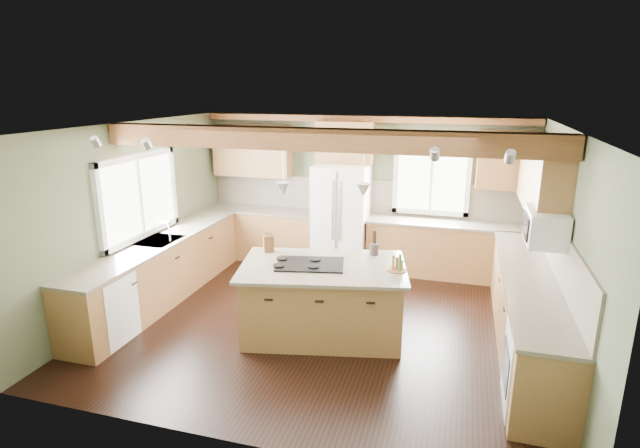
# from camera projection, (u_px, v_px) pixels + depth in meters

# --- Properties ---
(floor) EXTENTS (5.60, 5.60, 0.00)m
(floor) POSITION_uv_depth(u_px,v_px,m) (325.00, 322.00, 6.73)
(floor) COLOR black
(floor) RESTS_ON ground
(ceiling) EXTENTS (5.60, 5.60, 0.00)m
(ceiling) POSITION_uv_depth(u_px,v_px,m) (325.00, 126.00, 6.03)
(ceiling) COLOR silver
(ceiling) RESTS_ON wall_back
(wall_back) EXTENTS (5.60, 0.00, 5.60)m
(wall_back) POSITION_uv_depth(u_px,v_px,m) (363.00, 191.00, 8.70)
(wall_back) COLOR #4F553C
(wall_back) RESTS_ON ground
(wall_left) EXTENTS (0.00, 5.00, 5.00)m
(wall_left) POSITION_uv_depth(u_px,v_px,m) (137.00, 214.00, 7.13)
(wall_left) COLOR #4F553C
(wall_left) RESTS_ON ground
(wall_right) EXTENTS (0.00, 5.00, 5.00)m
(wall_right) POSITION_uv_depth(u_px,v_px,m) (563.00, 248.00, 5.64)
(wall_right) COLOR #4F553C
(wall_right) RESTS_ON ground
(ceiling_beam) EXTENTS (5.55, 0.26, 0.26)m
(ceiling_beam) POSITION_uv_depth(u_px,v_px,m) (319.00, 140.00, 5.79)
(ceiling_beam) COLOR #592F19
(ceiling_beam) RESTS_ON ceiling
(soffit_trim) EXTENTS (5.55, 0.20, 0.10)m
(soffit_trim) POSITION_uv_depth(u_px,v_px,m) (364.00, 119.00, 8.27)
(soffit_trim) COLOR #592F19
(soffit_trim) RESTS_ON ceiling
(backsplash_back) EXTENTS (5.58, 0.03, 0.58)m
(backsplash_back) POSITION_uv_depth(u_px,v_px,m) (363.00, 196.00, 8.71)
(backsplash_back) COLOR brown
(backsplash_back) RESTS_ON wall_back
(backsplash_right) EXTENTS (0.03, 3.70, 0.58)m
(backsplash_right) POSITION_uv_depth(u_px,v_px,m) (560.00, 254.00, 5.71)
(backsplash_right) COLOR brown
(backsplash_right) RESTS_ON wall_right
(base_cab_back_left) EXTENTS (2.02, 0.60, 0.88)m
(base_cab_back_left) POSITION_uv_depth(u_px,v_px,m) (263.00, 235.00, 9.13)
(base_cab_back_left) COLOR brown
(base_cab_back_left) RESTS_ON floor
(counter_back_left) EXTENTS (2.06, 0.64, 0.04)m
(counter_back_left) POSITION_uv_depth(u_px,v_px,m) (262.00, 210.00, 9.00)
(counter_back_left) COLOR #443F32
(counter_back_left) RESTS_ON base_cab_back_left
(base_cab_back_right) EXTENTS (2.62, 0.60, 0.88)m
(base_cab_back_right) POSITION_uv_depth(u_px,v_px,m) (447.00, 250.00, 8.25)
(base_cab_back_right) COLOR brown
(base_cab_back_right) RESTS_ON floor
(counter_back_right) EXTENTS (2.66, 0.64, 0.04)m
(counter_back_right) POSITION_uv_depth(u_px,v_px,m) (449.00, 224.00, 8.13)
(counter_back_right) COLOR #443F32
(counter_back_right) RESTS_ON base_cab_back_right
(base_cab_left) EXTENTS (0.60, 3.70, 0.88)m
(base_cab_left) POSITION_uv_depth(u_px,v_px,m) (162.00, 271.00, 7.33)
(base_cab_left) COLOR brown
(base_cab_left) RESTS_ON floor
(counter_left) EXTENTS (0.64, 3.74, 0.04)m
(counter_left) POSITION_uv_depth(u_px,v_px,m) (159.00, 241.00, 7.20)
(counter_left) COLOR #443F32
(counter_left) RESTS_ON base_cab_left
(base_cab_right) EXTENTS (0.60, 3.70, 0.88)m
(base_cab_right) POSITION_uv_depth(u_px,v_px,m) (526.00, 313.00, 5.99)
(base_cab_right) COLOR brown
(base_cab_right) RESTS_ON floor
(counter_right) EXTENTS (0.64, 3.74, 0.04)m
(counter_right) POSITION_uv_depth(u_px,v_px,m) (530.00, 277.00, 5.87)
(counter_right) COLOR #443F32
(counter_right) RESTS_ON base_cab_right
(upper_cab_back_left) EXTENTS (1.40, 0.35, 0.90)m
(upper_cab_back_left) POSITION_uv_depth(u_px,v_px,m) (253.00, 151.00, 8.89)
(upper_cab_back_left) COLOR brown
(upper_cab_back_left) RESTS_ON wall_back
(upper_cab_over_fridge) EXTENTS (0.96, 0.35, 0.70)m
(upper_cab_over_fridge) POSITION_uv_depth(u_px,v_px,m) (345.00, 142.00, 8.39)
(upper_cab_over_fridge) COLOR brown
(upper_cab_over_fridge) RESTS_ON wall_back
(upper_cab_right) EXTENTS (0.35, 2.20, 0.90)m
(upper_cab_right) POSITION_uv_depth(u_px,v_px,m) (543.00, 177.00, 6.34)
(upper_cab_right) COLOR brown
(upper_cab_right) RESTS_ON wall_right
(upper_cab_back_corner) EXTENTS (0.90, 0.35, 0.90)m
(upper_cab_back_corner) POSITION_uv_depth(u_px,v_px,m) (508.00, 160.00, 7.75)
(upper_cab_back_corner) COLOR brown
(upper_cab_back_corner) RESTS_ON wall_back
(window_left) EXTENTS (0.04, 1.60, 1.05)m
(window_left) POSITION_uv_depth(u_px,v_px,m) (138.00, 196.00, 7.10)
(window_left) COLOR white
(window_left) RESTS_ON wall_left
(window_back) EXTENTS (1.10, 0.04, 1.00)m
(window_back) POSITION_uv_depth(u_px,v_px,m) (431.00, 180.00, 8.30)
(window_back) COLOR white
(window_back) RESTS_ON wall_back
(sink) EXTENTS (0.50, 0.65, 0.03)m
(sink) POSITION_uv_depth(u_px,v_px,m) (159.00, 241.00, 7.20)
(sink) COLOR #262628
(sink) RESTS_ON counter_left
(faucet) EXTENTS (0.02, 0.02, 0.28)m
(faucet) POSITION_uv_depth(u_px,v_px,m) (170.00, 233.00, 7.11)
(faucet) COLOR #B2B2B7
(faucet) RESTS_ON sink
(dishwasher) EXTENTS (0.60, 0.60, 0.84)m
(dishwasher) POSITION_uv_depth(u_px,v_px,m) (103.00, 309.00, 6.12)
(dishwasher) COLOR white
(dishwasher) RESTS_ON floor
(oven) EXTENTS (0.60, 0.72, 0.84)m
(oven) POSITION_uv_depth(u_px,v_px,m) (539.00, 371.00, 4.80)
(oven) COLOR white
(oven) RESTS_ON floor
(microwave) EXTENTS (0.40, 0.70, 0.38)m
(microwave) POSITION_uv_depth(u_px,v_px,m) (546.00, 227.00, 5.58)
(microwave) COLOR white
(microwave) RESTS_ON wall_right
(pendant_left) EXTENTS (0.18, 0.18, 0.16)m
(pendant_left) POSITION_uv_depth(u_px,v_px,m) (283.00, 189.00, 5.97)
(pendant_left) COLOR #B2B2B7
(pendant_left) RESTS_ON ceiling
(pendant_right) EXTENTS (0.18, 0.18, 0.16)m
(pendant_right) POSITION_uv_depth(u_px,v_px,m) (363.00, 190.00, 5.90)
(pendant_right) COLOR #B2B2B7
(pendant_right) RESTS_ON ceiling
(refrigerator) EXTENTS (0.90, 0.74, 1.80)m
(refrigerator) POSITION_uv_depth(u_px,v_px,m) (341.00, 217.00, 8.53)
(refrigerator) COLOR white
(refrigerator) RESTS_ON floor
(island) EXTENTS (2.11, 1.54, 0.88)m
(island) POSITION_uv_depth(u_px,v_px,m) (323.00, 301.00, 6.33)
(island) COLOR brown
(island) RESTS_ON floor
(island_top) EXTENTS (2.26, 1.69, 0.04)m
(island_top) POSITION_uv_depth(u_px,v_px,m) (323.00, 267.00, 6.20)
(island_top) COLOR #443F32
(island_top) RESTS_ON island
(cooktop) EXTENTS (0.93, 0.71, 0.02)m
(cooktop) POSITION_uv_depth(u_px,v_px,m) (310.00, 264.00, 6.21)
(cooktop) COLOR black
(cooktop) RESTS_ON island_top
(knife_block) EXTENTS (0.16, 0.15, 0.22)m
(knife_block) POSITION_uv_depth(u_px,v_px,m) (269.00, 244.00, 6.68)
(knife_block) COLOR brown
(knife_block) RESTS_ON island_top
(utensil_crock) EXTENTS (0.13, 0.13, 0.15)m
(utensil_crock) POSITION_uv_depth(u_px,v_px,m) (374.00, 249.00, 6.56)
(utensil_crock) COLOR #48423A
(utensil_crock) RESTS_ON island_top
(bottle_tray) EXTENTS (0.23, 0.23, 0.21)m
(bottle_tray) POSITION_uv_depth(u_px,v_px,m) (397.00, 262.00, 5.99)
(bottle_tray) COLOR brown
(bottle_tray) RESTS_ON island_top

